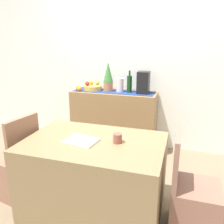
# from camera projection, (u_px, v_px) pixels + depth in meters

# --- Properties ---
(ground_plane) EXTENTS (6.40, 6.40, 0.02)m
(ground_plane) POSITION_uv_depth(u_px,v_px,m) (111.00, 183.00, 2.82)
(ground_plane) COLOR #7E6C54
(ground_plane) RESTS_ON ground
(room_wall_rear) EXTENTS (6.40, 0.06, 2.70)m
(room_wall_rear) POSITION_uv_depth(u_px,v_px,m) (135.00, 58.00, 3.50)
(room_wall_rear) COLOR white
(room_wall_rear) RESTS_ON ground
(sideboard_console) EXTENTS (1.24, 0.42, 0.89)m
(sideboard_console) POSITION_uv_depth(u_px,v_px,m) (114.00, 120.00, 3.60)
(sideboard_console) COLOR olive
(sideboard_console) RESTS_ON ground
(table_runner) EXTENTS (1.17, 0.32, 0.01)m
(table_runner) POSITION_uv_depth(u_px,v_px,m) (114.00, 91.00, 3.46)
(table_runner) COLOR navy
(table_runner) RESTS_ON sideboard_console
(fruit_bowl) EXTENTS (0.27, 0.27, 0.07)m
(fruit_bowl) POSITION_uv_depth(u_px,v_px,m) (93.00, 88.00, 3.55)
(fruit_bowl) COLOR gold
(fruit_bowl) RESTS_ON table_runner
(apple_center) EXTENTS (0.07, 0.07, 0.07)m
(apple_center) POSITION_uv_depth(u_px,v_px,m) (91.00, 82.00, 3.59)
(apple_center) COLOR gold
(apple_center) RESTS_ON fruit_bowl
(apple_right) EXTENTS (0.07, 0.07, 0.07)m
(apple_right) POSITION_uv_depth(u_px,v_px,m) (97.00, 83.00, 3.57)
(apple_right) COLOR #95AE44
(apple_right) RESTS_ON fruit_bowl
(apple_rear) EXTENTS (0.07, 0.07, 0.07)m
(apple_rear) POSITION_uv_depth(u_px,v_px,m) (87.00, 84.00, 3.51)
(apple_rear) COLOR #AB3223
(apple_rear) RESTS_ON fruit_bowl
(wine_bottle) EXTENTS (0.07, 0.07, 0.31)m
(wine_bottle) POSITION_uv_depth(u_px,v_px,m) (129.00, 84.00, 3.36)
(wine_bottle) COLOR #163C19
(wine_bottle) RESTS_ON sideboard_console
(coffee_maker) EXTENTS (0.16, 0.18, 0.31)m
(coffee_maker) POSITION_uv_depth(u_px,v_px,m) (143.00, 83.00, 3.30)
(coffee_maker) COLOR black
(coffee_maker) RESTS_ON sideboard_console
(ceramic_vase) EXTENTS (0.10, 0.10, 0.20)m
(ceramic_vase) POSITION_uv_depth(u_px,v_px,m) (120.00, 85.00, 3.41)
(ceramic_vase) COLOR silver
(ceramic_vase) RESTS_ON sideboard_console
(potted_plant) EXTENTS (0.14, 0.14, 0.42)m
(potted_plant) POSITION_uv_depth(u_px,v_px,m) (108.00, 77.00, 3.43)
(potted_plant) COLOR #AE704C
(potted_plant) RESTS_ON sideboard_console
(orange_loose_far) EXTENTS (0.07, 0.07, 0.07)m
(orange_loose_far) POSITION_uv_depth(u_px,v_px,m) (78.00, 88.00, 3.55)
(orange_loose_far) COLOR orange
(orange_loose_far) RESTS_ON sideboard_console
(orange_loose_end) EXTENTS (0.07, 0.07, 0.07)m
(orange_loose_end) POSITION_uv_depth(u_px,v_px,m) (79.00, 89.00, 3.48)
(orange_loose_end) COLOR orange
(orange_loose_end) RESTS_ON sideboard_console
(dining_table) EXTENTS (1.27, 0.83, 0.74)m
(dining_table) POSITION_uv_depth(u_px,v_px,m) (95.00, 177.00, 2.26)
(dining_table) COLOR olive
(dining_table) RESTS_ON ground
(open_book) EXTENTS (0.31, 0.25, 0.02)m
(open_book) POSITION_uv_depth(u_px,v_px,m) (82.00, 141.00, 2.14)
(open_book) COLOR white
(open_book) RESTS_ON dining_table
(coffee_cup) EXTENTS (0.08, 0.08, 0.09)m
(coffee_cup) POSITION_uv_depth(u_px,v_px,m) (117.00, 138.00, 2.11)
(coffee_cup) COLOR #914C3F
(coffee_cup) RESTS_ON dining_table
(chair_near_window) EXTENTS (0.47, 0.47, 0.90)m
(chair_near_window) POSITION_uv_depth(u_px,v_px,m) (16.00, 172.00, 2.54)
(chair_near_window) COLOR #936650
(chair_near_window) RESTS_ON ground
(chair_by_corner) EXTENTS (0.40, 0.40, 0.90)m
(chair_by_corner) POSITION_uv_depth(u_px,v_px,m) (193.00, 204.00, 2.04)
(chair_by_corner) COLOR #8E614F
(chair_by_corner) RESTS_ON ground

